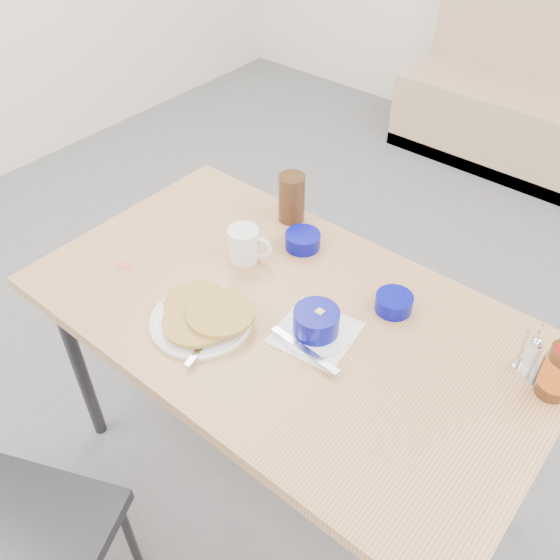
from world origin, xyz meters
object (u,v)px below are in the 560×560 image
Objects in this scene: coffee_mug at (245,244)px; condiment_caddy at (539,363)px; butter_bowl at (394,303)px; creamer_bowl at (303,240)px; grits_setting at (316,325)px; amber_tumbler at (292,198)px; pancake_plate at (203,317)px; dining_table at (286,328)px.

condiment_caddy is (0.83, 0.11, -0.01)m from coffee_mug.
coffee_mug is 0.46m from butter_bowl.
creamer_bowl is 1.06× the size of butter_bowl.
grits_setting is at bearing -116.92° from butter_bowl.
amber_tumbler is at bearing 135.76° from grits_setting.
grits_setting is 0.54m from condiment_caddy.
coffee_mug is 1.30× the size of butter_bowl.
butter_bowl is 0.49m from amber_tumbler.
amber_tumbler is at bearing 102.40° from pancake_plate.
dining_table is at bearing -53.00° from amber_tumbler.
creamer_bowl is at bearing 89.23° from pancake_plate.
grits_setting is 1.50× the size of amber_tumbler.
butter_bowl is 0.81× the size of condiment_caddy.
condiment_caddy is at bearing -2.76° from creamer_bowl.
amber_tumbler is (-0.02, 0.24, 0.03)m from coffee_mug.
pancake_plate reaches higher than dining_table.
butter_bowl is 0.64× the size of amber_tumbler.
creamer_bowl is at bearing 57.64° from coffee_mug.
condiment_caddy reaches higher than coffee_mug.
butter_bowl is at bearing -17.51° from amber_tumbler.
condiment_caddy is at bearing 27.23° from pancake_plate.
butter_bowl is at bearing -154.21° from condiment_caddy.
coffee_mug is 0.55× the size of grits_setting.
dining_table is 8.91× the size of amber_tumbler.
pancake_plate is 0.52m from amber_tumbler.
amber_tumbler is at bearing 127.00° from dining_table.
creamer_bowl is at bearing 133.19° from grits_setting.
pancake_plate and creamer_bowl have the same top height.
creamer_bowl is 0.86× the size of condiment_caddy.
pancake_plate is at bearing -71.35° from coffee_mug.
amber_tumbler reaches higher than pancake_plate.
butter_bowl is (0.45, 0.09, -0.03)m from coffee_mug.
pancake_plate is 2.71× the size of butter_bowl.
butter_bowl is (0.36, 0.36, 0.00)m from pancake_plate.
pancake_plate is 0.83m from condiment_caddy.
pancake_plate is 2.08× the size of coffee_mug.
pancake_plate is 1.73× the size of amber_tumbler.
pancake_plate is at bearing -90.77° from creamer_bowl.
pancake_plate is at bearing -130.20° from condiment_caddy.
creamer_bowl is at bearing 119.26° from dining_table.
creamer_bowl is (0.09, 0.15, -0.03)m from coffee_mug.
dining_table is 13.92× the size of butter_bowl.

